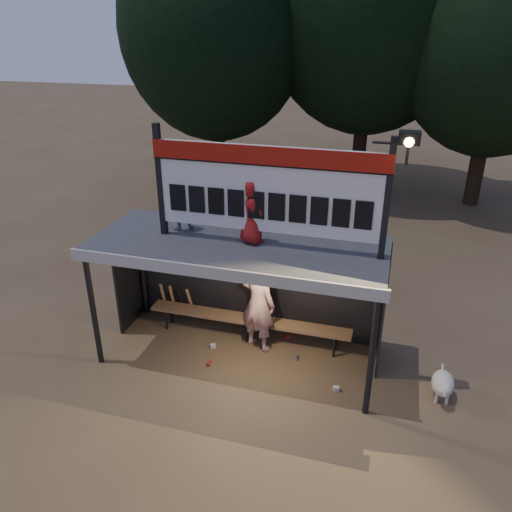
# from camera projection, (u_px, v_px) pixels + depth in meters

# --- Properties ---
(ground) EXTENTS (80.00, 80.00, 0.00)m
(ground) POSITION_uv_depth(u_px,v_px,m) (240.00, 355.00, 9.38)
(ground) COLOR brown
(ground) RESTS_ON ground
(player) EXTENTS (0.84, 0.70, 1.95)m
(player) POSITION_uv_depth(u_px,v_px,m) (258.00, 303.00, 9.22)
(player) COLOR silver
(player) RESTS_ON ground
(child_a) EXTENTS (0.58, 0.54, 0.94)m
(child_a) POSITION_uv_depth(u_px,v_px,m) (179.00, 204.00, 8.73)
(child_a) COLOR gray
(child_a) RESTS_ON dugout_shelter
(child_b) EXTENTS (0.64, 0.56, 1.10)m
(child_b) POSITION_uv_depth(u_px,v_px,m) (252.00, 211.00, 8.16)
(child_b) COLOR maroon
(child_b) RESTS_ON dugout_shelter
(dugout_shelter) EXTENTS (5.10, 2.08, 2.32)m
(dugout_shelter) POSITION_uv_depth(u_px,v_px,m) (243.00, 261.00, 8.82)
(dugout_shelter) COLOR #3C3D3F
(dugout_shelter) RESTS_ON ground
(scoreboard_assembly) EXTENTS (4.10, 0.27, 1.99)m
(scoreboard_assembly) POSITION_uv_depth(u_px,v_px,m) (271.00, 187.00, 7.83)
(scoreboard_assembly) COLOR black
(scoreboard_assembly) RESTS_ON dugout_shelter
(bench) EXTENTS (4.00, 0.35, 0.48)m
(bench) POSITION_uv_depth(u_px,v_px,m) (248.00, 320.00, 9.68)
(bench) COLOR brown
(bench) RESTS_ON ground
(tree_left) EXTENTS (6.46, 6.46, 9.27)m
(tree_left) POSITION_uv_depth(u_px,v_px,m) (215.00, 28.00, 16.76)
(tree_left) COLOR black
(tree_left) RESTS_ON ground
(tree_mid) EXTENTS (7.22, 7.22, 10.36)m
(tree_mid) POSITION_uv_depth(u_px,v_px,m) (372.00, 7.00, 16.54)
(tree_mid) COLOR black
(tree_mid) RESTS_ON ground
(tree_right) EXTENTS (6.08, 6.08, 8.72)m
(tree_right) POSITION_uv_depth(u_px,v_px,m) (501.00, 41.00, 15.07)
(tree_right) COLOR #302215
(tree_right) RESTS_ON ground
(dog) EXTENTS (0.36, 0.81, 0.49)m
(dog) POSITION_uv_depth(u_px,v_px,m) (443.00, 384.00, 8.19)
(dog) COLOR silver
(dog) RESTS_ON ground
(bats) EXTENTS (0.67, 0.35, 0.84)m
(bats) POSITION_uv_depth(u_px,v_px,m) (177.00, 302.00, 10.32)
(bats) COLOR olive
(bats) RESTS_ON ground
(litter) EXTENTS (2.56, 1.39, 0.08)m
(litter) POSITION_uv_depth(u_px,v_px,m) (268.00, 357.00, 9.25)
(litter) COLOR red
(litter) RESTS_ON ground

